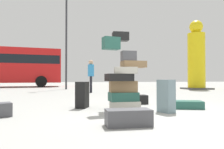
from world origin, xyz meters
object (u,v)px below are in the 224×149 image
at_px(suitcase_black_foreground_far, 82,95).
at_px(suitcase_slate_upright_blue, 166,96).
at_px(suitcase_teal_white_trunk, 184,105).
at_px(person_bearded_onlooker, 91,73).
at_px(suitcase_tower, 123,80).
at_px(lamp_post, 66,22).
at_px(suitcase_charcoal_right_side, 128,118).
at_px(parked_bus, 4,64).
at_px(yellow_dummy_statue, 196,58).
at_px(suitcase_black_behind_tower, 136,99).

bearing_deg(suitcase_black_foreground_far, suitcase_slate_upright_blue, -9.86).
height_order(suitcase_teal_white_trunk, person_bearded_onlooker, person_bearded_onlooker).
distance_m(suitcase_tower, person_bearded_onlooker, 5.91).
bearing_deg(suitcase_teal_white_trunk, suitcase_tower, -165.45).
bearing_deg(lamp_post, suitcase_charcoal_right_side, -85.21).
height_order(suitcase_slate_upright_blue, parked_bus, parked_bus).
height_order(suitcase_black_foreground_far, parked_bus, parked_bus).
bearing_deg(person_bearded_onlooker, suitcase_teal_white_trunk, 19.39).
relative_size(suitcase_charcoal_right_side, yellow_dummy_statue, 0.14).
bearing_deg(parked_bus, suitcase_charcoal_right_side, -77.07).
bearing_deg(suitcase_charcoal_right_side, suitcase_tower, 78.80).
relative_size(suitcase_slate_upright_blue, lamp_post, 0.10).
relative_size(suitcase_teal_white_trunk, lamp_post, 0.12).
relative_size(suitcase_black_behind_tower, suitcase_black_foreground_far, 0.96).
xyz_separation_m(suitcase_teal_white_trunk, yellow_dummy_statue, (5.47, 7.95, 1.88)).
distance_m(suitcase_black_behind_tower, suitcase_charcoal_right_side, 2.71).
xyz_separation_m(suitcase_teal_white_trunk, lamp_post, (-2.66, 9.58, 4.20)).
relative_size(suitcase_teal_white_trunk, suitcase_black_foreground_far, 1.31).
distance_m(yellow_dummy_statue, lamp_post, 8.61).
xyz_separation_m(suitcase_tower, yellow_dummy_statue, (6.85, 7.87, 1.32)).
distance_m(suitcase_teal_white_trunk, parked_bus, 16.57).
bearing_deg(suitcase_tower, yellow_dummy_statue, 48.94).
bearing_deg(suitcase_teal_white_trunk, suitcase_black_behind_tower, 144.98).
height_order(suitcase_tower, yellow_dummy_statue, yellow_dummy_statue).
relative_size(suitcase_charcoal_right_side, lamp_post, 0.10).
bearing_deg(suitcase_slate_upright_blue, person_bearded_onlooker, 79.55).
height_order(suitcase_charcoal_right_side, yellow_dummy_statue, yellow_dummy_statue).
distance_m(suitcase_black_foreground_far, yellow_dummy_statue, 10.82).
height_order(suitcase_black_behind_tower, lamp_post, lamp_post).
relative_size(suitcase_slate_upright_blue, suitcase_black_behind_tower, 1.13).
height_order(suitcase_black_behind_tower, suitcase_teal_white_trunk, suitcase_black_behind_tower).
height_order(suitcase_black_foreground_far, suitcase_charcoal_right_side, suitcase_black_foreground_far).
bearing_deg(lamp_post, suitcase_teal_white_trunk, -74.50).
xyz_separation_m(suitcase_black_behind_tower, person_bearded_onlooker, (-0.68, 4.93, 0.82)).
bearing_deg(lamp_post, suitcase_black_behind_tower, -77.65).
relative_size(suitcase_black_foreground_far, yellow_dummy_statue, 0.14).
bearing_deg(suitcase_black_behind_tower, suitcase_charcoal_right_side, -107.95).
bearing_deg(suitcase_black_foreground_far, suitcase_teal_white_trunk, 9.06).
bearing_deg(suitcase_charcoal_right_side, suitcase_slate_upright_blue, 45.05).
distance_m(suitcase_teal_white_trunk, suitcase_charcoal_right_side, 2.29).
relative_size(suitcase_tower, suitcase_black_foreground_far, 2.87).
height_order(suitcase_black_foreground_far, yellow_dummy_statue, yellow_dummy_statue).
height_order(suitcase_charcoal_right_side, lamp_post, lamp_post).
xyz_separation_m(suitcase_tower, suitcase_slate_upright_blue, (0.72, -0.55, -0.32)).
xyz_separation_m(suitcase_slate_upright_blue, yellow_dummy_statue, (6.13, 8.41, 1.64)).
bearing_deg(suitcase_charcoal_right_side, yellow_dummy_statue, 53.76).
xyz_separation_m(suitcase_charcoal_right_side, parked_bus, (-5.91, 16.10, 1.71)).
relative_size(suitcase_slate_upright_blue, suitcase_charcoal_right_side, 1.02).
relative_size(person_bearded_onlooker, yellow_dummy_statue, 0.36).
height_order(suitcase_tower, person_bearded_onlooker, suitcase_tower).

